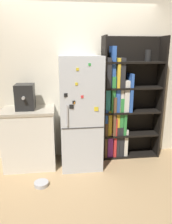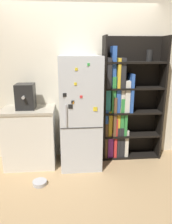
# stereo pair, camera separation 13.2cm
# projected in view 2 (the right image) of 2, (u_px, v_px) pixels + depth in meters

# --- Properties ---
(ground_plane) EXTENTS (16.00, 16.00, 0.00)m
(ground_plane) POSITION_uv_depth(u_px,v_px,m) (81.00, 166.00, 3.51)
(ground_plane) COLOR tan
(wall_back) EXTENTS (8.00, 0.05, 2.60)m
(wall_back) POSITION_uv_depth(u_px,v_px,m) (79.00, 81.00, 3.61)
(wall_back) COLOR beige
(wall_back) RESTS_ON ground_plane
(refrigerator) EXTENTS (0.62, 0.68, 1.72)m
(refrigerator) POSITION_uv_depth(u_px,v_px,m) (80.00, 113.00, 3.39)
(refrigerator) COLOR silver
(refrigerator) RESTS_ON ground_plane
(bookshelf) EXTENTS (0.99, 0.32, 2.02)m
(bookshelf) POSITION_uv_depth(u_px,v_px,m) (123.00, 106.00, 3.64)
(bookshelf) COLOR black
(bookshelf) RESTS_ON ground_plane
(kitchen_counter) EXTENTS (0.79, 0.58, 0.93)m
(kitchen_counter) POSITION_uv_depth(u_px,v_px,m) (30.00, 137.00, 3.48)
(kitchen_counter) COLOR silver
(kitchen_counter) RESTS_ON ground_plane
(espresso_machine) EXTENTS (0.27, 0.36, 0.38)m
(espresso_machine) POSITION_uv_depth(u_px,v_px,m) (26.00, 96.00, 3.30)
(espresso_machine) COLOR black
(espresso_machine) RESTS_ON kitchen_counter
(pet_bowl) EXTENTS (0.20, 0.20, 0.05)m
(pet_bowl) POSITION_uv_depth(u_px,v_px,m) (40.00, 182.00, 3.02)
(pet_bowl) COLOR #B7B7BC
(pet_bowl) RESTS_ON ground_plane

